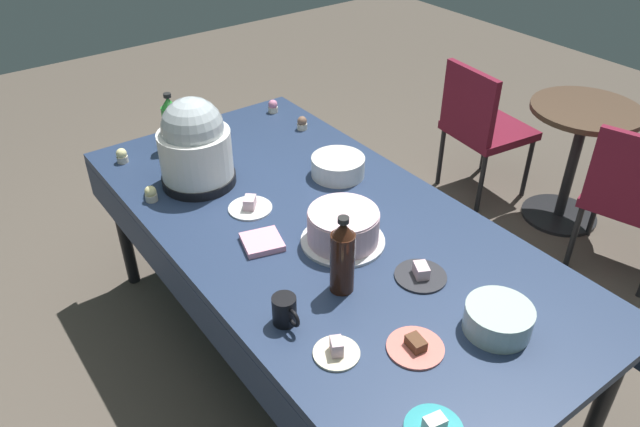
{
  "coord_description": "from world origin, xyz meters",
  "views": [
    {
      "loc": [
        1.53,
        -1.13,
        2.11
      ],
      "look_at": [
        0.0,
        0.0,
        0.8
      ],
      "focal_mm": 34.07,
      "sensor_mm": 36.0,
      "label": 1
    }
  ],
  "objects_px": {
    "soda_bottle_lime_soda": "(171,123)",
    "round_cafe_table": "(578,144)",
    "frosted_layer_cake": "(342,228)",
    "coffee_mug_navy": "(207,141)",
    "glass_salad_bowl": "(498,319)",
    "cupcake_lemon": "(151,194)",
    "maroon_chair_left": "(481,123)",
    "cupcake_vanilla": "(302,123)",
    "maroon_chair_right": "(634,193)",
    "dessert_plate_coral": "(415,346)",
    "coffee_mug_black": "(285,310)",
    "potluck_table": "(320,237)",
    "dessert_plate_charcoal": "(421,274)",
    "dessert_plate_white": "(250,206)",
    "coffee_mug_tan": "(195,128)",
    "slow_cooker": "(195,145)",
    "soda_bottle_cola": "(342,257)",
    "cupcake_mint": "(273,106)",
    "ceramic_snack_bowl": "(338,166)",
    "dessert_plate_cream": "(336,351)",
    "cupcake_berry": "(122,156)"
  },
  "relations": [
    {
      "from": "slow_cooker",
      "to": "cupcake_mint",
      "type": "bearing_deg",
      "value": 122.59
    },
    {
      "from": "coffee_mug_black",
      "to": "round_cafe_table",
      "type": "height_order",
      "value": "coffee_mug_black"
    },
    {
      "from": "dessert_plate_coral",
      "to": "round_cafe_table",
      "type": "bearing_deg",
      "value": 110.22
    },
    {
      "from": "slow_cooker",
      "to": "cupcake_vanilla",
      "type": "distance_m",
      "value": 0.68
    },
    {
      "from": "glass_salad_bowl",
      "to": "round_cafe_table",
      "type": "distance_m",
      "value": 1.95
    },
    {
      "from": "potluck_table",
      "to": "glass_salad_bowl",
      "type": "bearing_deg",
      "value": 7.8
    },
    {
      "from": "cupcake_mint",
      "to": "soda_bottle_lime_soda",
      "type": "height_order",
      "value": "soda_bottle_lime_soda"
    },
    {
      "from": "potluck_table",
      "to": "coffee_mug_black",
      "type": "distance_m",
      "value": 0.55
    },
    {
      "from": "potluck_table",
      "to": "cupcake_mint",
      "type": "bearing_deg",
      "value": 157.23
    },
    {
      "from": "frosted_layer_cake",
      "to": "cupcake_lemon",
      "type": "bearing_deg",
      "value": -146.69
    },
    {
      "from": "coffee_mug_navy",
      "to": "maroon_chair_right",
      "type": "distance_m",
      "value": 2.1
    },
    {
      "from": "slow_cooker",
      "to": "soda_bottle_cola",
      "type": "xyz_separation_m",
      "value": [
        0.9,
        0.07,
        -0.04
      ]
    },
    {
      "from": "potluck_table",
      "to": "slow_cooker",
      "type": "height_order",
      "value": "slow_cooker"
    },
    {
      "from": "frosted_layer_cake",
      "to": "coffee_mug_navy",
      "type": "xyz_separation_m",
      "value": [
        -0.95,
        -0.06,
        -0.03
      ]
    },
    {
      "from": "cupcake_mint",
      "to": "cupcake_lemon",
      "type": "height_order",
      "value": "same"
    },
    {
      "from": "coffee_mug_navy",
      "to": "coffee_mug_black",
      "type": "bearing_deg",
      "value": -16.33
    },
    {
      "from": "coffee_mug_navy",
      "to": "round_cafe_table",
      "type": "xyz_separation_m",
      "value": [
        0.75,
        1.91,
        -0.29
      ]
    },
    {
      "from": "coffee_mug_tan",
      "to": "round_cafe_table",
      "type": "distance_m",
      "value": 2.12
    },
    {
      "from": "dessert_plate_white",
      "to": "dessert_plate_cream",
      "type": "distance_m",
      "value": 0.84
    },
    {
      "from": "dessert_plate_charcoal",
      "to": "soda_bottle_lime_soda",
      "type": "relative_size",
      "value": 0.66
    },
    {
      "from": "soda_bottle_cola",
      "to": "maroon_chair_right",
      "type": "height_order",
      "value": "soda_bottle_cola"
    },
    {
      "from": "dessert_plate_white",
      "to": "soda_bottle_lime_soda",
      "type": "height_order",
      "value": "soda_bottle_lime_soda"
    },
    {
      "from": "dessert_plate_coral",
      "to": "maroon_chair_left",
      "type": "distance_m",
      "value": 2.18
    },
    {
      "from": "dessert_plate_coral",
      "to": "dessert_plate_charcoal",
      "type": "relative_size",
      "value": 0.97
    },
    {
      "from": "glass_salad_bowl",
      "to": "dessert_plate_charcoal",
      "type": "bearing_deg",
      "value": -177.6
    },
    {
      "from": "glass_salad_bowl",
      "to": "soda_bottle_cola",
      "type": "bearing_deg",
      "value": -148.25
    },
    {
      "from": "frosted_layer_cake",
      "to": "dessert_plate_coral",
      "type": "relative_size",
      "value": 1.8
    },
    {
      "from": "frosted_layer_cake",
      "to": "cupcake_lemon",
      "type": "height_order",
      "value": "frosted_layer_cake"
    },
    {
      "from": "glass_salad_bowl",
      "to": "cupcake_lemon",
      "type": "height_order",
      "value": "glass_salad_bowl"
    },
    {
      "from": "cupcake_berry",
      "to": "round_cafe_table",
      "type": "xyz_separation_m",
      "value": [
        0.87,
        2.28,
        -0.28
      ]
    },
    {
      "from": "dessert_plate_white",
      "to": "round_cafe_table",
      "type": "relative_size",
      "value": 0.24
    },
    {
      "from": "soda_bottle_lime_soda",
      "to": "round_cafe_table",
      "type": "height_order",
      "value": "soda_bottle_lime_soda"
    },
    {
      "from": "glass_salad_bowl",
      "to": "round_cafe_table",
      "type": "bearing_deg",
      "value": 115.39
    },
    {
      "from": "dessert_plate_cream",
      "to": "round_cafe_table",
      "type": "height_order",
      "value": "dessert_plate_cream"
    },
    {
      "from": "potluck_table",
      "to": "maroon_chair_right",
      "type": "xyz_separation_m",
      "value": [
        0.42,
        1.62,
        -0.2
      ]
    },
    {
      "from": "coffee_mug_navy",
      "to": "maroon_chair_right",
      "type": "bearing_deg",
      "value": 53.98
    },
    {
      "from": "frosted_layer_cake",
      "to": "slow_cooker",
      "type": "xyz_separation_m",
      "value": [
        -0.7,
        -0.23,
        0.11
      ]
    },
    {
      "from": "dessert_plate_coral",
      "to": "cupcake_lemon",
      "type": "relative_size",
      "value": 2.59
    },
    {
      "from": "cupcake_lemon",
      "to": "coffee_mug_tan",
      "type": "distance_m",
      "value": 0.57
    },
    {
      "from": "dessert_plate_charcoal",
      "to": "round_cafe_table",
      "type": "relative_size",
      "value": 0.25
    },
    {
      "from": "dessert_plate_white",
      "to": "soda_bottle_lime_soda",
      "type": "distance_m",
      "value": 0.67
    },
    {
      "from": "cupcake_vanilla",
      "to": "round_cafe_table",
      "type": "bearing_deg",
      "value": 65.34
    },
    {
      "from": "round_cafe_table",
      "to": "maroon_chair_left",
      "type": "bearing_deg",
      "value": -156.2
    },
    {
      "from": "ceramic_snack_bowl",
      "to": "slow_cooker",
      "type": "bearing_deg",
      "value": -120.38
    },
    {
      "from": "soda_bottle_lime_soda",
      "to": "maroon_chair_right",
      "type": "relative_size",
      "value": 0.32
    },
    {
      "from": "dessert_plate_charcoal",
      "to": "slow_cooker",
      "type": "bearing_deg",
      "value": -162.16
    },
    {
      "from": "cupcake_lemon",
      "to": "coffee_mug_tan",
      "type": "relative_size",
      "value": 0.53
    },
    {
      "from": "soda_bottle_lime_soda",
      "to": "glass_salad_bowl",
      "type": "bearing_deg",
      "value": 9.68
    },
    {
      "from": "glass_salad_bowl",
      "to": "ceramic_snack_bowl",
      "type": "xyz_separation_m",
      "value": [
        -1.03,
        0.18,
        -0.0
      ]
    },
    {
      "from": "dessert_plate_coral",
      "to": "cupcake_mint",
      "type": "height_order",
      "value": "cupcake_mint"
    }
  ]
}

